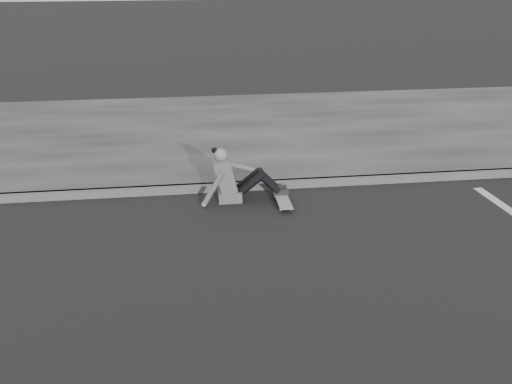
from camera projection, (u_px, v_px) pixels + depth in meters
ground at (219, 273)px, 6.98m from camera, size 80.00×80.00×0.00m
curb at (208, 188)px, 9.30m from camera, size 24.00×0.16×0.12m
sidewalk at (200, 133)px, 12.06m from camera, size 24.00×6.00×0.12m
skateboard at (282, 199)px, 8.85m from camera, size 0.20×0.78×0.09m
seated_woman at (234, 178)px, 8.87m from camera, size 1.38×0.46×0.88m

